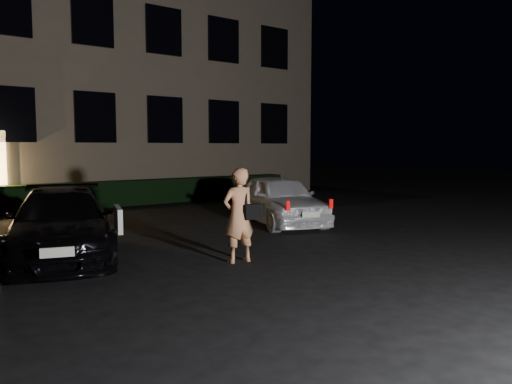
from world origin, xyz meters
TOP-DOWN VIEW (x-y plane):
  - ground at (0.00, 0.00)m, footprint 80.00×80.00m
  - building at (-0.00, 14.99)m, footprint 20.00×8.11m
  - hedge at (0.00, 10.50)m, footprint 15.00×0.70m
  - sedan at (-3.35, 3.41)m, footprint 2.95×4.62m
  - hatch at (2.33, 4.06)m, footprint 2.61×4.07m
  - man at (-1.00, 1.17)m, footprint 0.68×0.44m

SIDE VIEW (x-z plane):
  - ground at x=0.00m, z-range 0.00..0.00m
  - hedge at x=0.00m, z-range 0.00..0.85m
  - sedan at x=-3.35m, z-range 0.00..1.25m
  - hatch at x=2.33m, z-range 0.00..1.29m
  - man at x=-1.00m, z-range 0.00..1.65m
  - building at x=0.00m, z-range 0.00..12.00m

